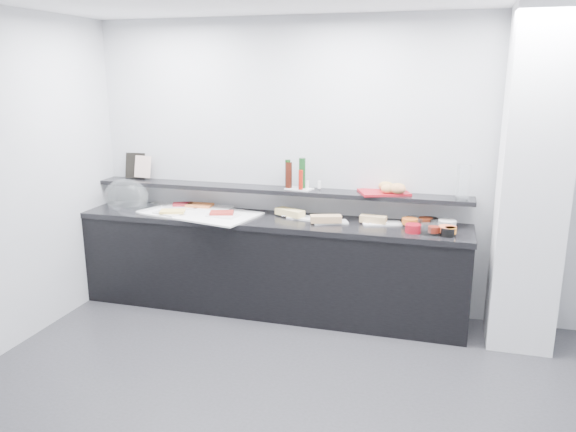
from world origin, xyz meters
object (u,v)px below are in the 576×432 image
(cloche_base, at_px, (134,207))
(bread_tray, at_px, (384,192))
(sandwich_plate_mid, at_px, (330,222))
(carafe, at_px, (463,182))
(condiment_tray, at_px, (299,189))
(framed_print, at_px, (135,166))

(cloche_base, distance_m, bread_tray, 2.43)
(cloche_base, height_order, sandwich_plate_mid, cloche_base)
(cloche_base, height_order, carafe, carafe)
(bread_tray, xyz_separation_m, carafe, (0.67, -0.08, 0.14))
(condiment_tray, bearing_deg, cloche_base, -161.02)
(framed_print, distance_m, carafe, 3.21)
(sandwich_plate_mid, bearing_deg, carafe, -15.02)
(sandwich_plate_mid, xyz_separation_m, framed_print, (-2.10, 0.28, 0.37))
(cloche_base, relative_size, condiment_tray, 1.86)
(condiment_tray, bearing_deg, framed_print, -170.54)
(cloche_base, height_order, bread_tray, bread_tray)
(condiment_tray, bearing_deg, bread_tray, 15.91)
(framed_print, height_order, carafe, carafe)
(bread_tray, relative_size, carafe, 1.42)
(carafe, bearing_deg, bread_tray, 173.44)
(cloche_base, xyz_separation_m, condiment_tray, (1.63, 0.18, 0.24))
(framed_print, relative_size, condiment_tray, 1.09)
(cloche_base, bearing_deg, condiment_tray, 28.70)
(sandwich_plate_mid, relative_size, bread_tray, 0.71)
(sandwich_plate_mid, distance_m, carafe, 1.18)
(framed_print, height_order, bread_tray, framed_print)
(framed_print, bearing_deg, sandwich_plate_mid, -12.09)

